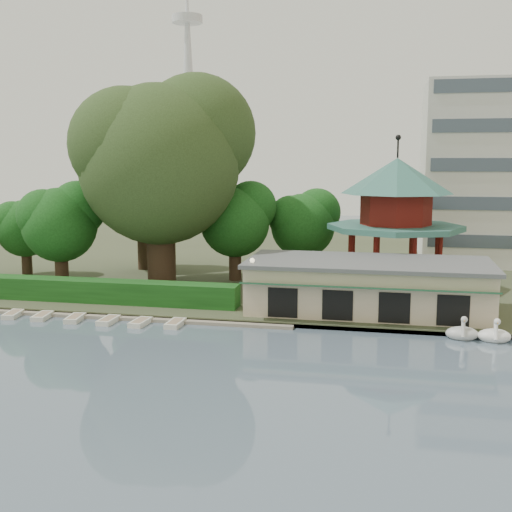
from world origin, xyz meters
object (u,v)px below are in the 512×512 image
(pavilion, at_px, (396,209))
(big_tree, at_px, (162,154))
(dock, at_px, (77,314))
(boathouse, at_px, (368,285))

(pavilion, bearing_deg, big_tree, -169.74)
(pavilion, distance_m, big_tree, 21.72)
(dock, relative_size, boathouse, 1.83)
(dock, xyz_separation_m, boathouse, (22.00, 4.77, 2.25))
(pavilion, bearing_deg, boathouse, -101.28)
(dock, distance_m, pavilion, 29.14)
(boathouse, relative_size, pavilion, 1.38)
(dock, relative_size, pavilion, 2.52)
(dock, height_order, boathouse, boathouse)
(boathouse, xyz_separation_m, pavilion, (2.00, 10.03, 5.11))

